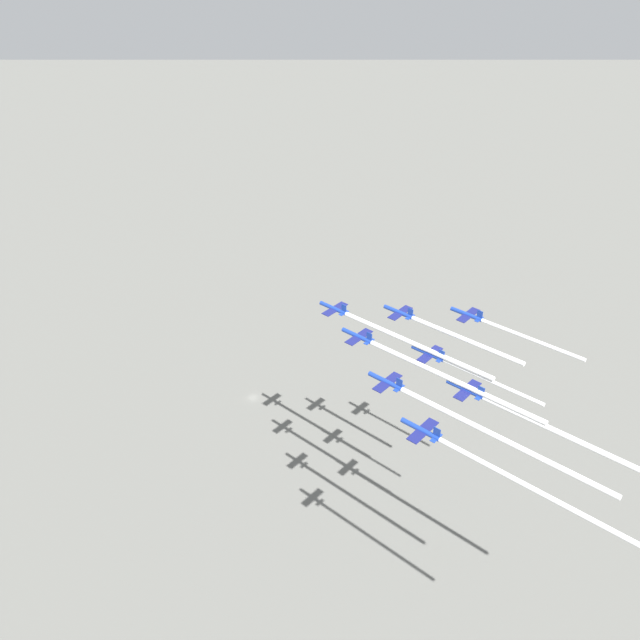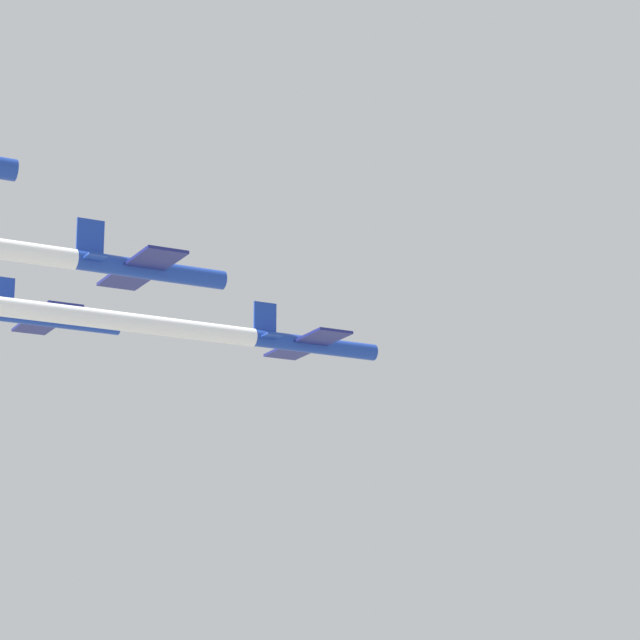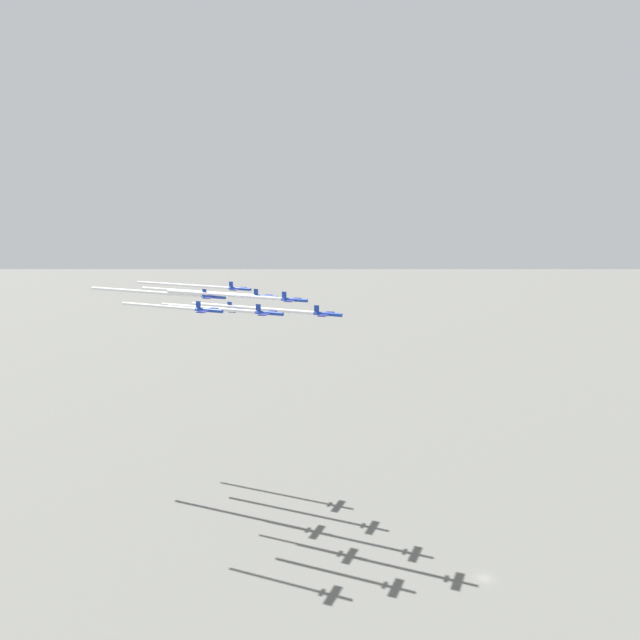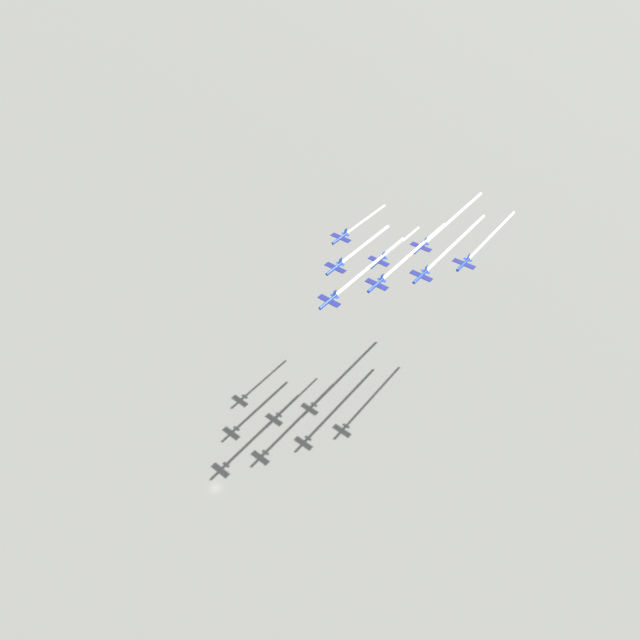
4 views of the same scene
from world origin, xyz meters
TOP-DOWN VIEW (x-y plane):
  - ground_plane at (0.00, 0.00)m, footprint 3000.00×3000.00m
  - jet_0 at (11.69, -59.71)m, footprint 9.83×10.07m
  - jet_1 at (10.10, -79.68)m, footprint 9.83×10.07m
  - jet_2 at (28.37, -70.80)m, footprint 9.83×10.07m
  - jet_3 at (8.50, -99.64)m, footprint 9.83×10.07m
  - jet_4 at (26.78, -90.77)m, footprint 9.83×10.07m
  - jet_5 at (45.05, -81.90)m, footprint 9.83×10.07m
  - jet_6 at (6.91, -119.61)m, footprint 9.83×10.07m
  - jet_7 at (25.18, -110.74)m, footprint 9.83×10.07m
  - smoke_trail_0 at (24.57, -86.23)m, footprint 22.85×45.13m
  - smoke_trail_1 at (23.24, -106.74)m, footprint 23.34×46.19m
  - smoke_trail_2 at (38.23, -91.12)m, footprint 16.78×32.69m
  - smoke_trail_3 at (22.35, -128.16)m, footprint 24.75×49.10m
  - smoke_trail_4 at (35.16, -108.04)m, footprint 13.55×26.47m
  - smoke_trail_5 at (53.80, -99.91)m, footprint 14.34×27.99m
  - smoke_trail_6 at (19.27, -145.08)m, footprint 21.64×42.93m
  - smoke_trail_7 at (39.23, -139.68)m, footprint 25.20×49.97m

SIDE VIEW (x-z plane):
  - ground_plane at x=0.00m, z-range 0.00..0.00m
  - smoke_trail_4 at x=35.16m, z-range 74.59..75.59m
  - jet_4 at x=26.78m, z-range 73.41..76.87m
  - smoke_trail_0 at x=24.57m, z-range 75.46..76.82m
  - jet_0 at x=11.69m, z-range 74.46..77.92m
  - smoke_trail_2 at x=38.23m, z-range 76.36..77.68m
  - jet_2 at x=28.37m, z-range 75.34..78.80m
  - smoke_trail_3 at x=22.35m, z-range 76.42..77.74m
  - jet_3 at x=8.50m, z-range 75.40..78.85m
  - smoke_trail_7 at x=39.23m, z-range 76.76..78.12m
  - jet_7 at x=25.18m, z-range 75.76..79.22m
  - smoke_trail_6 at x=19.27m, z-range 77.23..78.37m
  - jet_6 at x=6.91m, z-range 76.12..79.58m
  - smoke_trail_1 at x=23.24m, z-range 77.78..79.10m
  - jet_1 at x=10.10m, z-range 76.76..80.22m
  - smoke_trail_5 at x=53.80m, z-range 77.96..79.04m
  - jet_5 at x=45.05m, z-range 76.82..80.28m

